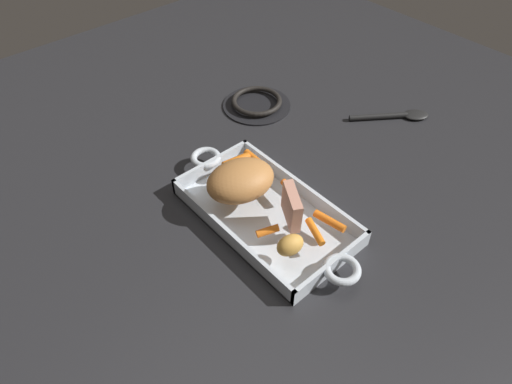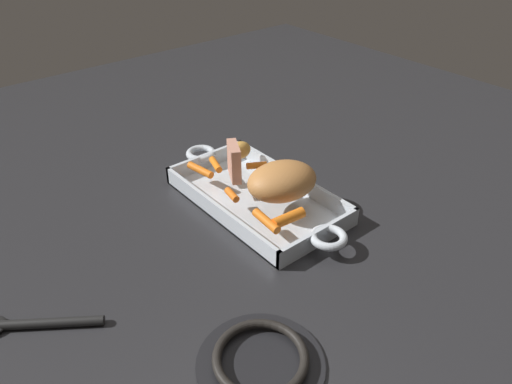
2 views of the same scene
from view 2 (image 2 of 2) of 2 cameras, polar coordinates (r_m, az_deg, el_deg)
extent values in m
plane|color=#232326|center=(1.03, 0.04, -1.23)|extent=(2.08, 2.08, 0.00)
cube|color=silver|center=(1.03, 0.04, -1.08)|extent=(0.38, 0.21, 0.01)
cube|color=silver|center=(1.08, 4.16, 1.56)|extent=(0.38, 0.01, 0.04)
cube|color=silver|center=(0.97, -4.54, -2.42)|extent=(0.38, 0.01, 0.04)
cube|color=silver|center=(0.92, 7.47, -5.26)|extent=(0.01, 0.21, 0.04)
cube|color=silver|center=(1.15, -5.85, 3.60)|extent=(0.01, 0.21, 0.04)
torus|color=silver|center=(0.90, 8.48, -5.28)|extent=(0.07, 0.07, 0.02)
torus|color=silver|center=(1.16, -6.47, 4.52)|extent=(0.07, 0.07, 0.02)
ellipsoid|color=#B7773E|center=(0.96, 3.07, 1.29)|extent=(0.14, 0.17, 0.07)
cube|color=tan|center=(1.03, -2.58, 3.62)|extent=(0.08, 0.06, 0.08)
cylinder|color=orange|center=(0.98, -3.02, -0.21)|extent=(0.04, 0.02, 0.02)
cylinder|color=orange|center=(0.90, 1.20, -3.41)|extent=(0.07, 0.02, 0.02)
cylinder|color=orange|center=(1.06, -6.55, 2.58)|extent=(0.07, 0.03, 0.02)
cylinder|color=orange|center=(0.91, 3.85, -3.05)|extent=(0.03, 0.07, 0.02)
cylinder|color=orange|center=(1.07, 0.07, 3.13)|extent=(0.03, 0.05, 0.02)
cylinder|color=orange|center=(1.08, -4.76, 3.24)|extent=(0.06, 0.03, 0.02)
ellipsoid|color=gold|center=(1.11, -1.95, 4.91)|extent=(0.05, 0.06, 0.04)
cylinder|color=black|center=(0.73, 0.53, -19.36)|extent=(0.19, 0.19, 0.01)
torus|color=black|center=(0.72, 0.54, -18.82)|extent=(0.14, 0.14, 0.01)
cylinder|color=black|center=(0.83, -22.73, -13.95)|extent=(0.10, 0.14, 0.02)
camera|label=1|loc=(1.48, 1.99, 38.13)|focal=31.54mm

